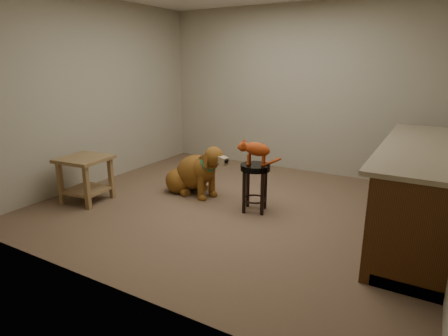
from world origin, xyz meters
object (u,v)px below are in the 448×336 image
Objects in this scene: side_table at (85,172)px; tabby_kitten at (255,150)px; padded_stool at (255,178)px; golden_retriever at (195,173)px; wood_stool at (408,173)px.

tabby_kitten is at bearing 21.26° from side_table.
tabby_kitten reaches higher than padded_stool.
golden_retriever is at bearing 41.77° from side_table.
golden_retriever is (-2.49, -1.19, -0.07)m from wood_stool.
tabby_kitten reaches higher than golden_retriever.
padded_stool is at bearing -138.67° from wood_stool.
wood_stool reaches higher than padded_stool.
tabby_kitten is (-0.01, -0.00, 0.34)m from padded_stool.
golden_retriever is 2.40× the size of tabby_kitten.
side_table is at bearing -173.33° from tabby_kitten.
wood_stool is 2.76m from golden_retriever.
padded_stool is 2.14m from side_table.
padded_stool is at bearing 21.19° from side_table.
padded_stool is 0.98m from golden_retriever.
wood_stool is 0.59× the size of golden_retriever.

